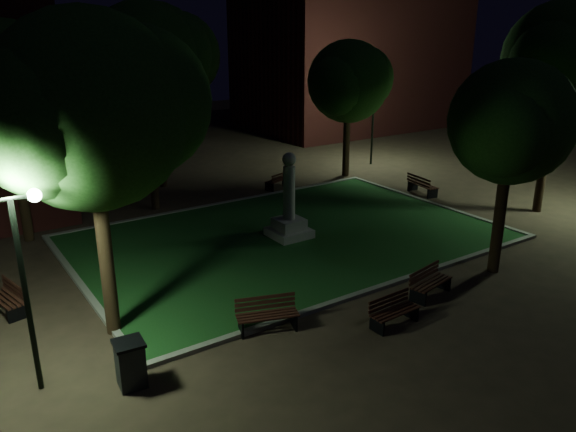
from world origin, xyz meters
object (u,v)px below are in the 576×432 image
at_px(monument, 289,214).
at_px(bench_near_right, 429,283).
at_px(bench_near_left, 393,312).
at_px(bench_west_near, 267,315).
at_px(bench_left_side, 8,299).
at_px(bench_far_side, 279,181).
at_px(trash_bin, 130,363).
at_px(bench_right_side, 422,186).

height_order(monument, bench_near_right, monument).
relative_size(bench_near_left, bench_west_near, 0.87).
bearing_deg(bench_left_side, bench_west_near, 35.31).
bearing_deg(bench_near_right, bench_far_side, 66.65).
bearing_deg(bench_far_side, bench_near_right, 60.43).
relative_size(bench_near_left, trash_bin, 1.36).
bearing_deg(bench_left_side, bench_far_side, 102.66).
bearing_deg(trash_bin, bench_right_side, 22.63).
bearing_deg(bench_near_right, bench_west_near, 157.57).
bearing_deg(bench_near_right, trash_bin, 164.77).
relative_size(bench_near_right, bench_west_near, 0.95).
xyz_separation_m(bench_near_right, bench_west_near, (-5.00, 1.01, 0.02)).
bearing_deg(bench_left_side, monument, 79.16).
bearing_deg(bench_near_left, trash_bin, 167.24).
bearing_deg(trash_bin, monument, 34.87).
distance_m(bench_near_right, bench_right_side, 10.69).
relative_size(monument, bench_left_side, 1.99).
bearing_deg(bench_near_right, bench_left_side, 139.67).
height_order(bench_near_left, bench_far_side, bench_far_side).
relative_size(bench_near_left, bench_left_side, 0.92).
bearing_deg(bench_left_side, bench_near_left, 39.13).
distance_m(bench_west_near, bench_right_side, 14.20).
bearing_deg(trash_bin, bench_far_side, 45.19).
xyz_separation_m(bench_near_right, bench_far_side, (2.64, 12.11, -0.01)).
height_order(bench_near_right, bench_far_side, bench_near_right).
bearing_deg(bench_west_near, bench_right_side, 45.84).
xyz_separation_m(bench_far_side, trash_bin, (-11.40, -11.47, 0.17)).
xyz_separation_m(monument, bench_left_side, (-9.65, -0.36, -0.56)).
xyz_separation_m(monument, bench_far_side, (3.41, 5.91, -0.57)).
bearing_deg(bench_far_side, monument, 42.72).
bearing_deg(bench_right_side, bench_west_near, 125.39).
bearing_deg(bench_near_left, bench_right_side, 38.06).
bearing_deg(bench_right_side, bench_near_left, 138.18).
bearing_deg(monument, bench_right_side, 8.60).
xyz_separation_m(bench_right_side, trash_bin, (-16.40, -6.84, 0.12)).
relative_size(monument, bench_near_right, 1.98).
distance_m(bench_far_side, trash_bin, 16.18).
xyz_separation_m(bench_near_right, bench_left_side, (-10.43, 5.84, -0.00)).
bearing_deg(monument, bench_near_right, -82.89).
bearing_deg(bench_right_side, bench_near_right, 142.67).
relative_size(bench_left_side, bench_right_side, 0.93).
relative_size(bench_west_near, bench_far_side, 1.08).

